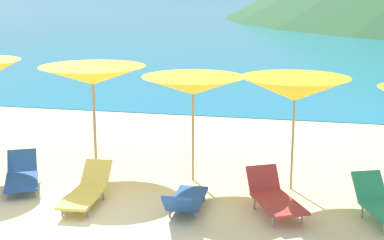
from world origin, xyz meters
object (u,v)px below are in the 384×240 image
Objects in this scene: lounge_chair_8 at (382,204)px; lounge_chair_13 at (274,196)px; umbrella_5 at (193,86)px; lounge_chair_7 at (22,175)px; lounge_chair_10 at (186,200)px; umbrella_4 at (93,75)px; umbrella_6 at (295,89)px; lounge_chair_3 at (87,190)px.

lounge_chair_13 reaches higher than lounge_chair_8.
umbrella_5 reaches higher than lounge_chair_13.
lounge_chair_10 is at bearing -36.25° from lounge_chair_7.
umbrella_5 is 2.80m from lounge_chair_13.
lounge_chair_7 is at bearing -120.31° from umbrella_4.
lounge_chair_13 is at bearing -30.02° from lounge_chair_7.
umbrella_4 is 6.30m from lounge_chair_8.
umbrella_4 reaches higher than lounge_chair_7.
umbrella_5 is at bearing 176.41° from umbrella_6.
lounge_chair_13 is at bearing -39.24° from umbrella_5.
umbrella_5 is 1.39× the size of lounge_chair_13.
lounge_chair_10 is at bearing 163.19° from lounge_chair_13.
lounge_chair_7 is 1.07× the size of lounge_chair_13.
umbrella_6 is 5.54m from lounge_chair_7.
lounge_chair_8 is at bearing -28.85° from lounge_chair_7.
umbrella_4 reaches higher than lounge_chair_13.
lounge_chair_8 is at bearing 0.37° from lounge_chair_3.
lounge_chair_3 is at bearing -45.42° from lounge_chair_7.
lounge_chair_3 is at bearing -156.11° from umbrella_6.
lounge_chair_8 is at bearing -38.97° from umbrella_6.
lounge_chair_10 is 1.53m from lounge_chair_13.
lounge_chair_13 is at bearing -169.99° from lounge_chair_10.
umbrella_4 is 1.56× the size of lounge_chair_10.
umbrella_4 is 1.47× the size of lounge_chair_7.
lounge_chair_3 is at bearing 156.54° from lounge_chair_13.
lounge_chair_7 is at bearing 149.01° from lounge_chair_13.
lounge_chair_8 reaches higher than lounge_chair_7.
lounge_chair_13 is (-1.79, -0.05, 0.00)m from lounge_chair_8.
lounge_chair_13 is at bearing -24.24° from umbrella_4.
lounge_chair_3 is 3.36m from lounge_chair_13.
lounge_chair_7 is at bearing -168.31° from umbrella_6.
umbrella_6 is 1.47× the size of lounge_chair_13.
lounge_chair_13 is (4.92, -0.24, 0.05)m from lounge_chair_7.
umbrella_6 is 1.37× the size of lounge_chair_3.
lounge_chair_13 is (4.01, -1.80, -1.72)m from umbrella_4.
lounge_chair_10 is (-1.73, -1.61, -1.75)m from umbrella_6.
umbrella_5 reaches higher than lounge_chair_7.
umbrella_4 reaches higher than umbrella_6.
umbrella_5 is at bearing -83.08° from lounge_chair_10.
lounge_chair_7 is 1.08× the size of lounge_chair_8.
lounge_chair_10 is at bearing -4.06° from lounge_chair_3.
lounge_chair_8 reaches higher than lounge_chair_3.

